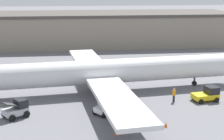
% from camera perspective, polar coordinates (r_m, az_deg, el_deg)
% --- Properties ---
extents(ground_plane, '(400.00, 400.00, 0.00)m').
position_cam_1_polar(ground_plane, '(49.54, 0.00, -3.53)').
color(ground_plane, slate).
extents(terminal_building, '(93.59, 17.97, 8.09)m').
position_cam_1_polar(terminal_building, '(87.70, -11.05, 6.66)').
color(terminal_building, gray).
rests_on(terminal_building, ground_plane).
extents(airplane, '(42.43, 38.19, 10.20)m').
position_cam_1_polar(airplane, '(48.54, -1.16, -0.39)').
color(airplane, silver).
rests_on(airplane, ground_plane).
extents(ground_crew_worker, '(0.40, 0.40, 1.84)m').
position_cam_1_polar(ground_crew_worker, '(45.58, 10.25, -4.06)').
color(ground_crew_worker, '#1E2338').
rests_on(ground_crew_worker, ground_plane).
extents(baggage_tug, '(3.12, 3.01, 1.93)m').
position_cam_1_polar(baggage_tug, '(40.83, -0.89, -6.12)').
color(baggage_tug, silver).
rests_on(baggage_tug, ground_plane).
extents(belt_loader_truck, '(3.30, 3.18, 2.05)m').
position_cam_1_polar(belt_loader_truck, '(41.37, -15.54, -6.24)').
color(belt_loader_truck, '#B2B2B7').
rests_on(belt_loader_truck, ground_plane).
extents(pushback_tug, '(3.59, 2.67, 1.90)m').
position_cam_1_polar(pushback_tug, '(47.08, 15.56, -3.88)').
color(pushback_tug, yellow).
rests_on(pushback_tug, ground_plane).
extents(safety_cone_near, '(0.36, 0.36, 0.55)m').
position_cam_1_polar(safety_cone_near, '(37.87, 8.97, -8.97)').
color(safety_cone_near, '#EF590F').
rests_on(safety_cone_near, ground_plane).
extents(safety_cone_far, '(0.36, 0.36, 0.55)m').
position_cam_1_polar(safety_cone_far, '(35.48, 0.67, -10.42)').
color(safety_cone_far, '#EF590F').
rests_on(safety_cone_far, ground_plane).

